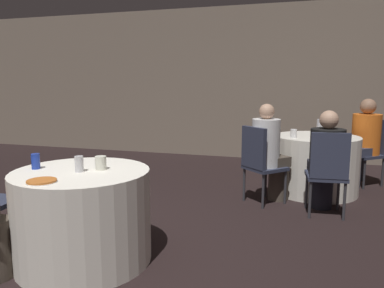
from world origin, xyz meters
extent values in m
plane|color=black|center=(0.00, 0.00, 0.00)|extent=(16.00, 16.00, 0.00)
cube|color=gray|center=(0.00, 4.64, 1.40)|extent=(16.00, 0.06, 2.80)
cylinder|color=white|center=(-0.08, 0.06, 0.37)|extent=(1.06, 1.06, 0.74)
cylinder|color=white|center=(1.72, 2.61, 0.37)|extent=(1.08, 1.08, 0.74)
cylinder|color=#333338|center=(-0.77, 0.17, 0.20)|extent=(0.03, 0.03, 0.40)
cube|color=#2D3347|center=(1.14, 1.97, 0.42)|extent=(0.57, 0.57, 0.04)
cube|color=#2D3347|center=(1.02, 1.84, 0.68)|extent=(0.31, 0.29, 0.47)
cylinder|color=#333338|center=(1.13, 2.21, 0.20)|extent=(0.03, 0.03, 0.40)
cylinder|color=#333338|center=(1.38, 1.98, 0.20)|extent=(0.03, 0.03, 0.40)
cylinder|color=#333338|center=(0.90, 1.96, 0.20)|extent=(0.03, 0.03, 0.40)
cylinder|color=#333338|center=(1.15, 1.73, 0.20)|extent=(0.03, 0.03, 0.40)
cube|color=#2D3347|center=(1.81, 1.75, 0.42)|extent=(0.44, 0.44, 0.04)
cube|color=#2D3347|center=(1.82, 1.57, 0.68)|extent=(0.38, 0.09, 0.47)
cylinder|color=#333338|center=(1.62, 1.90, 0.20)|extent=(0.03, 0.03, 0.40)
cylinder|color=#333338|center=(1.96, 1.94, 0.20)|extent=(0.03, 0.03, 0.40)
cylinder|color=#333338|center=(1.65, 1.57, 0.20)|extent=(0.03, 0.03, 0.40)
cylinder|color=#333338|center=(1.99, 1.60, 0.20)|extent=(0.03, 0.03, 0.40)
cube|color=#2D3347|center=(2.38, 3.16, 0.42)|extent=(0.56, 0.56, 0.04)
cube|color=#2D3347|center=(2.52, 3.27, 0.68)|extent=(0.28, 0.32, 0.47)
cylinder|color=#333338|center=(2.36, 2.92, 0.20)|extent=(0.03, 0.03, 0.40)
cylinder|color=#333338|center=(2.14, 3.18, 0.20)|extent=(0.03, 0.03, 0.40)
cylinder|color=#333338|center=(2.62, 3.14, 0.20)|extent=(0.03, 0.03, 0.40)
cylinder|color=#333338|center=(2.40, 3.40, 0.20)|extent=(0.03, 0.03, 0.40)
cylinder|color=#33384C|center=(2.21, 3.02, 0.22)|extent=(0.24, 0.24, 0.44)
cube|color=#33384C|center=(2.29, 3.09, 0.49)|extent=(0.47, 0.48, 0.12)
cylinder|color=orange|center=(2.38, 3.16, 0.72)|extent=(0.37, 0.37, 0.55)
sphere|color=#997056|center=(2.38, 3.16, 1.09)|extent=(0.21, 0.21, 0.21)
cylinder|color=black|center=(1.78, 1.97, 0.22)|extent=(0.24, 0.24, 0.44)
cube|color=black|center=(1.80, 1.86, 0.49)|extent=(0.37, 0.35, 0.12)
cylinder|color=black|center=(1.81, 1.75, 0.69)|extent=(0.36, 0.36, 0.49)
sphere|color=tan|center=(1.81, 1.75, 1.03)|extent=(0.19, 0.19, 0.19)
cylinder|color=#4C4238|center=(1.29, 2.14, 0.22)|extent=(0.24, 0.24, 0.44)
cube|color=#4C4238|center=(1.22, 2.06, 0.49)|extent=(0.44, 0.45, 0.12)
cylinder|color=white|center=(1.14, 1.97, 0.72)|extent=(0.33, 0.33, 0.55)
sphere|color=tan|center=(1.14, 1.97, 1.08)|extent=(0.18, 0.18, 0.18)
cylinder|color=white|center=(-0.13, -0.32, 0.74)|extent=(0.20, 0.20, 0.01)
cylinder|color=#BC6628|center=(-0.13, -0.32, 0.75)|extent=(0.20, 0.20, 0.01)
cylinder|color=silver|center=(-0.07, 0.03, 0.80)|extent=(0.07, 0.07, 0.12)
cylinder|color=#1E38A5|center=(-0.45, 0.01, 0.80)|extent=(0.07, 0.07, 0.12)
cylinder|color=silver|center=(0.05, 0.14, 0.79)|extent=(0.09, 0.09, 0.11)
cylinder|color=white|center=(1.75, 2.27, 0.86)|extent=(0.09, 0.09, 0.25)
cylinder|color=white|center=(1.44, 2.36, 0.79)|extent=(0.08, 0.08, 0.11)
camera|label=1|loc=(1.56, -2.39, 1.40)|focal=35.00mm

